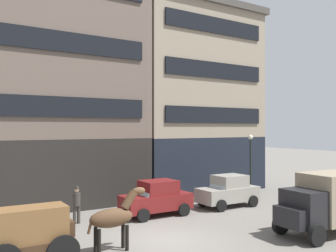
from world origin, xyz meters
The scene contains 11 objects.
ground_plane centered at (0.00, 0.00, 0.00)m, with size 120.00×120.00×0.00m, color slate.
building_center_left centered at (-1.24, 9.87, 7.52)m, with size 9.98×6.36×14.95m.
building_center_right centered at (8.56, 9.87, 6.89)m, with size 10.33×6.36×13.70m.
cargo_wagon centered at (-5.30, -0.16, 1.15)m, with size 2.94×1.58×1.98m.
draft_horse centered at (-2.35, -0.16, 1.27)m, with size 2.35×0.65×2.30m.
delivery_truck_near centered at (6.23, -3.11, 1.42)m, with size 4.47×2.42×2.62m.
sedan_dark centered at (6.60, 3.48, 0.91)m, with size 3.72×1.90×1.83m.
sedan_light centered at (1.92, 3.81, 0.91)m, with size 3.72×1.90×1.83m.
pedestrian_officer centered at (-2.14, 4.50, 0.98)m, with size 0.48×0.48×1.79m.
streetlamp_curbside centered at (10.32, 5.37, 2.67)m, with size 0.32×0.32×4.12m.
fire_hydrant_curbside centered at (-4.58, 5.32, 0.43)m, with size 0.24×0.24×0.83m.
Camera 1 is at (-8.27, -12.99, 4.59)m, focal length 40.22 mm.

